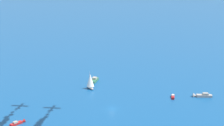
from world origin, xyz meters
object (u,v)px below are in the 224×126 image
(motorboat_far_stbd, at_px, (173,97))
(motorboat_inshore, at_px, (202,95))
(sailboat_trailing, at_px, (90,81))
(motorboat_near_centre, at_px, (93,81))
(motorboat_ahead, at_px, (18,123))

(motorboat_far_stbd, bearing_deg, motorboat_inshore, 35.37)
(motorboat_inshore, xyz_separation_m, sailboat_trailing, (-55.75, -16.50, 3.54))
(motorboat_near_centre, xyz_separation_m, motorboat_inshore, (60.27, 6.37, -0.12))
(motorboat_far_stbd, distance_m, motorboat_inshore, 14.72)
(motorboat_far_stbd, distance_m, sailboat_trailing, 44.63)
(motorboat_inshore, height_order, sailboat_trailing, sailboat_trailing)
(motorboat_inshore, height_order, motorboat_ahead, motorboat_inshore)
(motorboat_near_centre, xyz_separation_m, motorboat_ahead, (3.75, -62.64, -0.35))
(motorboat_near_centre, bearing_deg, motorboat_ahead, -86.57)
(motorboat_inshore, distance_m, motorboat_ahead, 89.20)
(sailboat_trailing, bearing_deg, motorboat_ahead, -90.85)
(motorboat_inshore, bearing_deg, motorboat_near_centre, -173.97)
(motorboat_near_centre, distance_m, sailboat_trailing, 11.61)
(sailboat_trailing, bearing_deg, motorboat_inshore, 16.49)
(motorboat_near_centre, height_order, motorboat_inshore, motorboat_near_centre)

